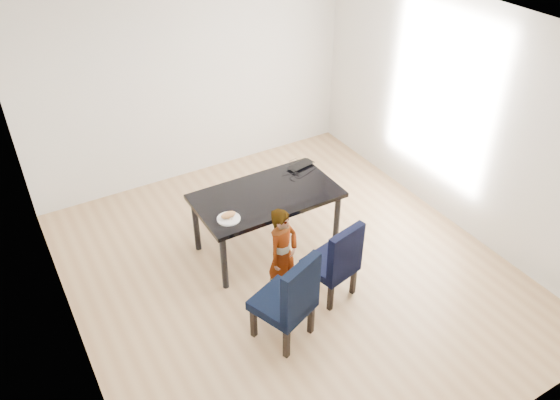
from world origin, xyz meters
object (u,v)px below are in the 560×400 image
chair_right (330,258)px  plate (229,219)px  chair_left (282,297)px  child (283,254)px  laptop (298,164)px  dining_table (267,221)px

chair_right → plate: 1.13m
chair_left → child: bearing=38.2°
laptop → chair_left: bearing=44.0°
laptop → dining_table: bearing=19.0°
child → laptop: bearing=30.9°
chair_right → laptop: (0.43, 1.34, 0.30)m
chair_left → chair_right: (0.72, 0.25, -0.04)m
chair_left → plate: 1.07m
chair_left → plate: bearing=71.3°
dining_table → chair_left: (-0.52, -1.24, 0.13)m
chair_left → laptop: 1.98m
chair_right → laptop: chair_right is taller
plate → dining_table: bearing=20.2°
chair_left → chair_right: 0.76m
dining_table → chair_right: 1.01m
child → plate: 0.68m
dining_table → laptop: bearing=29.1°
dining_table → plate: size_ratio=6.53×
dining_table → laptop: laptop is taller
chair_right → child: 0.49m
chair_right → laptop: 1.44m
child → laptop: size_ratio=3.11×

